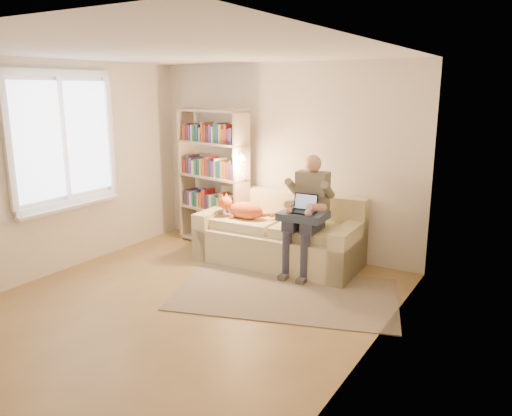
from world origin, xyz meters
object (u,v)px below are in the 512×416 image
Objects in this scene: cat at (241,209)px; bookshelf at (213,171)px; person at (308,207)px; laptop at (303,207)px; sofa at (280,238)px.

bookshelf reaches higher than cat.
laptop is (-0.00, -0.12, 0.02)m from person.
bookshelf reaches higher than sofa.
person is 1.95× the size of cat.
laptop reaches higher than cat.
laptop is (0.46, -0.26, 0.53)m from sofa.
cat is at bearing 178.67° from person.
sofa is at bearing 160.66° from person.
cat is 0.85m from bookshelf.
cat is 0.98m from laptop.
cat is (-0.51, -0.16, 0.36)m from sofa.
person reaches higher than cat.
person is at bearing -19.34° from sofa.
cat is at bearing -14.24° from bookshelf.
cat is at bearing -165.26° from sofa.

